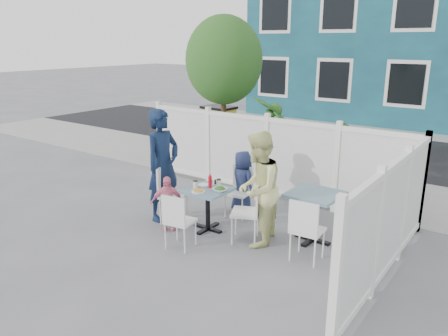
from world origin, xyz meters
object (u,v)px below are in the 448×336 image
Objects in this scene: utility_cabinet at (219,135)px; boy at (243,183)px; chair_near at (177,218)px; man at (163,165)px; chair_back at (240,187)px; toddler at (167,203)px; spare_table at (314,204)px; chair_left at (169,190)px; woman at (258,189)px; main_table at (208,198)px; chair_right at (251,207)px.

utility_cabinet is 3.64m from boy.
chair_near is 1.34m from man.
chair_back is 0.96× the size of toddler.
spare_table is 1.56m from boy.
chair_left reaches higher than chair_near.
chair_left is 0.51× the size of man.
utility_cabinet reaches higher than chair_back.
boy is 1.45m from toddler.
chair_back is (0.84, 0.95, -0.05)m from chair_left.
boy is (-0.86, 0.88, -0.30)m from woman.
utility_cabinet is at bearing 124.15° from main_table.
spare_table is 0.98m from chair_right.
boy is (-0.74, 0.89, 0.02)m from chair_right.
utility_cabinet is at bearing 110.74° from chair_near.
toddler is (-0.55, -0.38, -0.09)m from main_table.
man reaches higher than boy.
boy is at bearing 81.42° from chair_near.
chair_left is 1.27m from chair_back.
chair_near is at bearing -56.42° from utility_cabinet.
chair_left is (-2.36, -0.72, -0.04)m from spare_table.
chair_left is 1.73m from woman.
main_table is 0.80× the size of chair_back.
chair_back is 0.76× the size of boy.
boy is (0.06, 0.94, 0.03)m from main_table.
chair_right is at bearing -25.48° from toddler.
chair_right is 1.42m from toddler.
chair_near is (0.07, -0.81, -0.05)m from main_table.
main_table is at bearing 109.70° from boy.
spare_table is 2.63m from man.
main_table is 0.86m from chair_back.
toddler is (-0.61, -1.24, -0.06)m from chair_back.
spare_table is at bearing -168.07° from boy.
toddler is at bearing -145.44° from main_table.
man reaches higher than woman.
utility_cabinet is 1.40× the size of chair_left.
toddler is at bearing 58.69° from chair_back.
chair_left is at bearing -162.98° from spare_table.
boy is at bearing 168.66° from spare_table.
utility_cabinet is 4.80m from chair_right.
chair_left is 1.06× the size of toddler.
utility_cabinet is 1.42× the size of chair_right.
spare_table is at bearing 21.80° from main_table.
utility_cabinet is 4.34m from main_table.
woman reaches higher than chair_back.
spare_table is 2.36m from toddler.
chair_right is 1.09m from chair_back.
boy is at bearing 116.47° from chair_left.
boy is at bearing 22.08° from toddler.
boy is (0.84, 1.03, 0.01)m from chair_left.
chair_right is (-0.79, -0.58, -0.05)m from spare_table.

